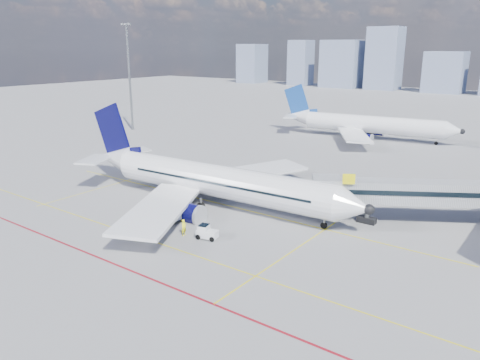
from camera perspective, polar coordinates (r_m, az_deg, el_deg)
The scene contains 11 objects.
ground at distance 55.63m, azimuth -6.55°, elevation -5.29°, with size 420.00×420.00×0.00m, color gray.
apron_markings at distance 53.44m, azimuth -9.86°, elevation -6.33°, with size 90.00×35.12×0.01m.
jet_bridge at distance 58.32m, azimuth 22.85°, elevation -1.58°, with size 23.55×15.78×6.30m.
floodlight_mast_nw at distance 119.57m, azimuth -13.34°, elevation 12.42°, with size 3.20×0.61×25.45m.
distant_skyline at distance 232.54m, azimuth 25.47°, elevation 12.54°, with size 246.84×15.81×31.60m.
main_aircraft at distance 61.50m, azimuth -3.84°, elevation 0.02°, with size 43.53×37.91×12.69m.
second_aircraft at distance 109.83m, azimuth 14.98°, elevation 6.58°, with size 40.45×35.17×11.84m.
baggage_tug at distance 50.98m, azimuth -4.13°, elevation -6.35°, with size 2.49×1.86×1.56m.
cargo_dolly at distance 56.28m, azimuth -8.85°, elevation -3.98°, with size 3.56×1.68×1.92m.
belt_loader at distance 62.45m, azimuth -8.75°, elevation -2.45°, with size 5.19×2.71×2.10m.
ramp_worker at distance 51.98m, azimuth -6.86°, elevation -5.76°, with size 0.68×0.44×1.86m, color #FFF91A.
Camera 1 is at (35.59, -37.77, 20.04)m, focal length 35.00 mm.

